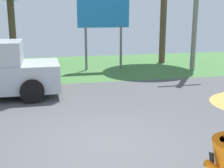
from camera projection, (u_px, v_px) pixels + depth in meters
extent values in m
cube|color=#4C4C4F|center=(90.00, 117.00, 8.28)|extent=(40.00, 8.00, 0.10)
cube|color=#42733A|center=(67.00, 68.00, 15.87)|extent=(40.00, 8.00, 0.10)
cube|color=black|center=(212.00, 160.00, 3.10)|extent=(0.02, 0.11, 0.16)
cube|color=#2D3842|center=(21.00, 54.00, 9.98)|extent=(0.10, 1.70, 0.77)
cylinder|color=black|center=(34.00, 78.00, 11.25)|extent=(0.76, 0.28, 0.76)
cylinder|color=black|center=(32.00, 91.00, 9.35)|extent=(0.76, 0.28, 0.76)
cylinder|color=slate|center=(86.00, 48.00, 14.78)|extent=(0.12, 0.12, 2.20)
cylinder|color=slate|center=(121.00, 47.00, 15.17)|extent=(0.12, 0.12, 2.20)
cube|color=#1E72B2|center=(103.00, 13.00, 14.59)|extent=(2.60, 0.10, 1.40)
cylinder|color=brown|center=(12.00, 27.00, 15.78)|extent=(0.36, 0.36, 4.18)
cylinder|color=brown|center=(163.00, 20.00, 16.80)|extent=(0.36, 0.36, 4.89)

